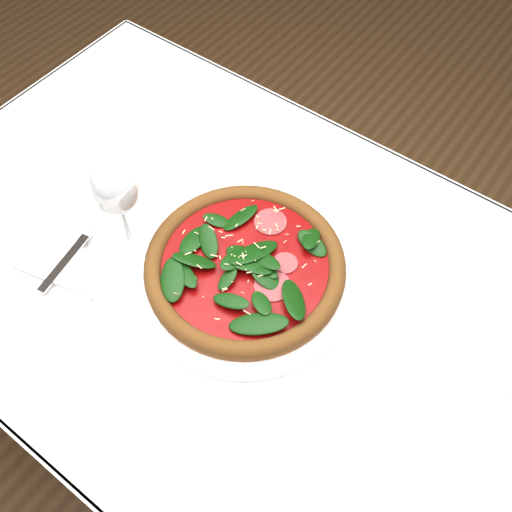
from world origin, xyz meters
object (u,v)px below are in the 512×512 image
Objects in this scene: pizza at (245,264)px; wine_glass at (115,189)px; plate at (245,271)px; napkin at (66,266)px.

pizza is 1.78× the size of wine_glass.
pizza is (0.00, 0.00, 0.02)m from plate.
napkin is at bearing -145.69° from pizza.
plate is at bearing 34.31° from napkin.
pizza is 0.30m from napkin.
napkin is (-0.25, -0.17, -0.00)m from plate.
napkin is (-0.05, -0.11, -0.13)m from wine_glass.
napkin is (-0.25, -0.17, -0.02)m from pizza.
wine_glass reaches higher than pizza.
pizza is at bearing 34.31° from napkin.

